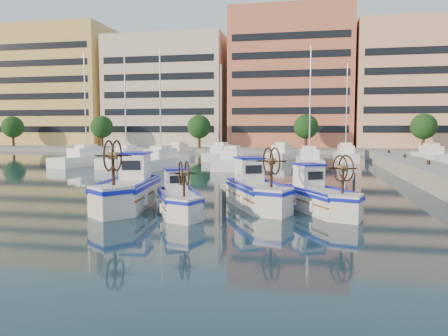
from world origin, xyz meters
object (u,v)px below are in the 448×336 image
fishing_boat_c (256,190)px  fishing_boat_a (129,188)px  fishing_boat_d (319,195)px  fishing_boat_b (179,198)px

fishing_boat_c → fishing_boat_a: bearing=165.4°
fishing_boat_d → fishing_boat_c: bearing=136.7°
fishing_boat_a → fishing_boat_b: bearing=-28.6°
fishing_boat_c → fishing_boat_b: bearing=-169.9°
fishing_boat_b → fishing_boat_c: size_ratio=0.83×
fishing_boat_b → fishing_boat_d: size_ratio=0.92×
fishing_boat_c → fishing_boat_d: bearing=-39.7°
fishing_boat_d → fishing_boat_b: bearing=165.0°
fishing_boat_d → fishing_boat_a: bearing=153.6°
fishing_boat_c → fishing_boat_d: fishing_boat_c is taller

